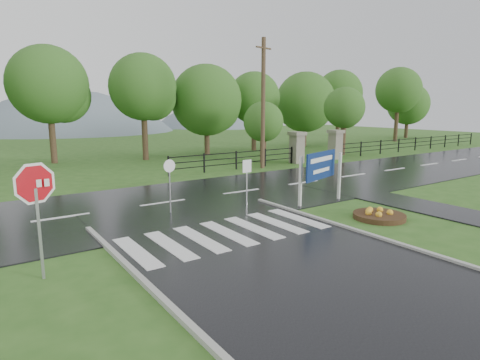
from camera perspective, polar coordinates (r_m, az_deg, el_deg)
ground at (r=9.40m, az=15.58°, el=-15.38°), size 120.00×120.00×0.00m
main_road at (r=17.17m, az=-10.87°, el=-3.33°), size 90.00×8.00×0.04m
walkway at (r=18.21m, az=23.23°, el=-3.21°), size 2.20×11.00×0.04m
crosswalk at (r=12.89m, az=-1.79°, el=-7.52°), size 6.50×2.80×0.02m
pillar_west at (r=29.11m, az=8.09°, el=4.71°), size 1.00×1.00×2.24m
pillar_east at (r=31.94m, az=13.41°, el=5.03°), size 1.00×1.00×2.24m
fence_west at (r=25.92m, az=-0.54°, el=3.11°), size 9.58×0.08×1.20m
fence_east at (r=40.58m, az=23.68°, el=4.91°), size 20.58×0.08×1.20m
hills at (r=73.69m, az=-25.47°, el=-5.99°), size 102.00×48.00×48.00m
treeline at (r=30.56m, az=-19.79°, el=2.25°), size 83.20×5.20×10.00m
stop_sign at (r=10.29m, az=-27.03°, el=-1.88°), size 1.25×0.44×2.96m
estate_billboard at (r=17.02m, az=11.45°, el=1.69°), size 2.42×0.84×2.19m
flower_bed at (r=15.49m, az=19.19°, el=-4.72°), size 1.86×1.86×0.37m
reg_sign_small at (r=16.23m, az=0.98°, el=1.02°), size 0.42×0.05×1.91m
reg_sign_round at (r=15.26m, az=-9.97°, el=0.10°), size 0.48×0.09×2.08m
utility_pole_east at (r=26.34m, az=3.30°, el=10.83°), size 1.45×0.45×8.30m
entrance_tree_left at (r=28.91m, az=3.34°, el=8.23°), size 2.86×2.86×4.38m
entrance_tree_right at (r=34.73m, az=14.63°, el=9.86°), size 3.37×3.37×5.61m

